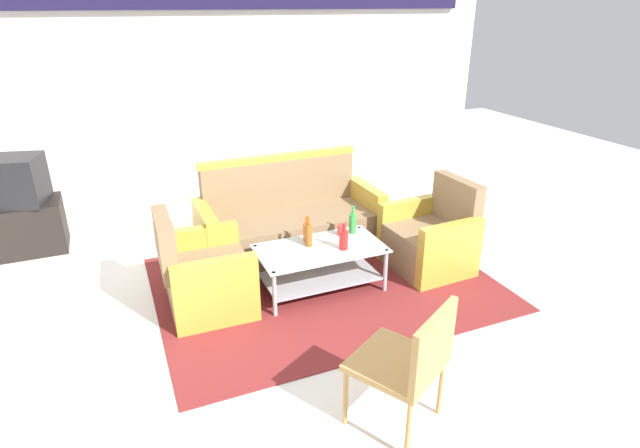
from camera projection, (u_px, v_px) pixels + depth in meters
ground_plane at (350, 329)px, 4.02m from camera, size 14.00×14.00×0.00m
wall_back at (240, 84)px, 6.01m from camera, size 6.52×0.19×2.80m
rug at (324, 283)px, 4.67m from camera, size 2.95×2.25×0.01m
couch at (289, 224)px, 5.14m from camera, size 1.81×0.77×0.96m
armchair_left at (204, 277)px, 4.21m from camera, size 0.72×0.77×0.85m
armchair_right at (430, 240)px, 4.87m from camera, size 0.73×0.79×0.85m
coffee_table at (320, 262)px, 4.48m from camera, size 1.10×0.60×0.40m
bottle_brown at (309, 234)px, 4.43m from camera, size 0.07×0.07×0.28m
bottle_orange at (307, 232)px, 4.52m from camera, size 0.07×0.07×0.24m
bottle_green at (353, 223)px, 4.68m from camera, size 0.07×0.07×0.26m
bottle_red at (344, 239)px, 4.37m from camera, size 0.08×0.08×0.24m
cup at (342, 230)px, 4.65m from camera, size 0.08×0.08×0.10m
tv_stand at (22, 228)px, 5.19m from camera, size 0.80×0.50×0.52m
television at (10, 181)px, 4.99m from camera, size 0.69×0.57×0.48m
wicker_chair at (411, 359)px, 2.92m from camera, size 0.66×0.66×0.84m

